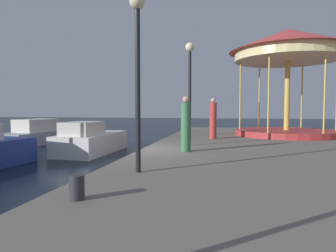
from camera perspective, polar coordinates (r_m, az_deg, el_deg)
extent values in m
plane|color=black|center=(11.01, -5.04, -8.52)|extent=(120.00, 120.00, 0.00)
cube|color=gray|center=(21.17, -23.07, -1.96)|extent=(2.84, 6.17, 0.80)
cube|color=beige|center=(20.70, -24.18, 0.12)|extent=(1.78, 2.79, 0.80)
cube|color=#4C6070|center=(21.66, -21.82, 0.73)|extent=(1.24, 0.27, 0.36)
cube|color=white|center=(15.66, -14.52, -3.22)|extent=(2.19, 4.63, 1.00)
cube|color=beige|center=(14.75, -16.27, -0.45)|extent=(1.50, 2.05, 0.63)
cube|color=#4C6070|center=(15.63, -14.47, 0.25)|extent=(1.24, 0.13, 0.29)
cylinder|color=#B23333|center=(17.42, 21.95, -1.21)|extent=(5.48, 5.48, 0.30)
cylinder|color=gold|center=(17.38, 22.09, 5.48)|extent=(0.28, 0.28, 3.76)
cylinder|color=#F2E099|center=(17.60, 22.25, 12.42)|extent=(5.66, 5.66, 0.50)
cone|color=#C63D38|center=(17.76, 22.32, 15.13)|extent=(6.28, 6.28, 1.20)
cylinder|color=gold|center=(19.75, 24.50, 5.14)|extent=(0.08, 0.08, 3.76)
cylinder|color=gold|center=(19.34, 17.26, 5.33)|extent=(0.08, 0.08, 3.76)
cylinder|color=gold|center=(17.10, 13.82, 5.66)|extent=(0.08, 0.08, 3.76)
cylinder|color=gold|center=(15.06, 18.93, 5.90)|extent=(0.08, 0.08, 3.76)
cylinder|color=gold|center=(15.58, 28.10, 5.60)|extent=(0.08, 0.08, 3.76)
cylinder|color=black|center=(6.78, -5.88, 6.57)|extent=(0.12, 0.12, 3.69)
sphere|color=#F9E5B2|center=(7.18, -5.99, 22.94)|extent=(0.36, 0.36, 0.36)
cylinder|color=black|center=(11.72, 4.23, 5.24)|extent=(0.12, 0.12, 3.70)
sphere|color=#F9E5B2|center=(11.96, 4.27, 15.02)|extent=(0.36, 0.36, 0.36)
cylinder|color=#2D2D33|center=(5.06, -17.23, -11.29)|extent=(0.24, 0.24, 0.40)
cylinder|color=#2D2D33|center=(18.89, 3.59, -0.48)|extent=(0.24, 0.24, 0.40)
cylinder|color=#387247|center=(10.06, 3.49, -0.26)|extent=(0.34, 0.34, 1.66)
sphere|color=tan|center=(10.05, 3.51, 5.17)|extent=(0.24, 0.24, 0.24)
cylinder|color=#B23833|center=(14.47, 8.73, 0.98)|extent=(0.34, 0.34, 1.75)
sphere|color=tan|center=(14.47, 8.76, 4.92)|extent=(0.24, 0.24, 0.24)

